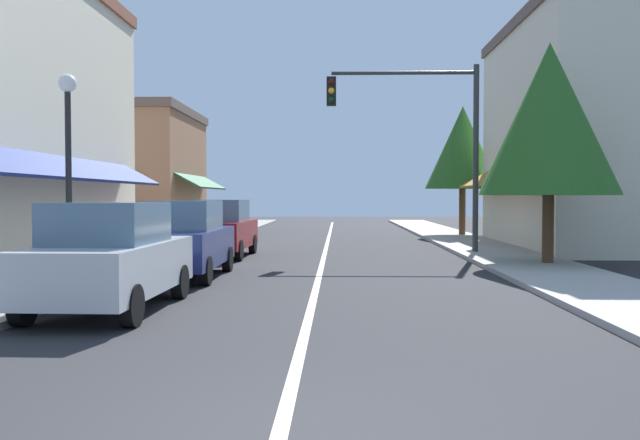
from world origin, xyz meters
The scene contains 13 objects.
ground_plane centered at (0.00, 18.00, 0.00)m, with size 80.00×80.00×0.00m, color #28282B.
sidewalk_left centered at (-5.50, 18.00, 0.06)m, with size 2.60×56.00×0.12m, color gray.
sidewalk_right centered at (5.50, 18.00, 0.06)m, with size 2.60×56.00×0.12m, color #A39E99.
lane_center_stripe centered at (0.00, 18.00, 0.00)m, with size 0.14×52.00×0.01m, color silver.
storefront_right_block centered at (9.11, 20.00, 4.15)m, with size 5.94×10.20×8.30m.
storefront_far_left centered at (-9.78, 28.00, 3.07)m, with size 7.28×8.20×6.13m.
parked_car_nearest_left centered at (-3.25, 5.96, 0.88)m, with size 1.84×4.13×1.77m.
parked_car_second_left centered at (-3.11, 10.46, 0.88)m, with size 1.80×4.11×1.77m.
parked_car_third_left centered at (-3.19, 15.84, 0.88)m, with size 1.86×4.14×1.77m.
traffic_signal_mast_arm centered at (3.21, 16.63, 4.08)m, with size 4.82×0.50×6.03m.
street_lamp_left_near centered at (-4.95, 8.53, 2.94)m, with size 0.36×0.36×4.30m.
tree_right_near centered at (5.98, 13.08, 3.89)m, with size 3.63×3.63×5.90m.
tree_right_far centered at (6.18, 26.53, 4.12)m, with size 3.45×3.45×6.04m.
Camera 1 is at (0.46, -4.83, 1.86)m, focal length 37.86 mm.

